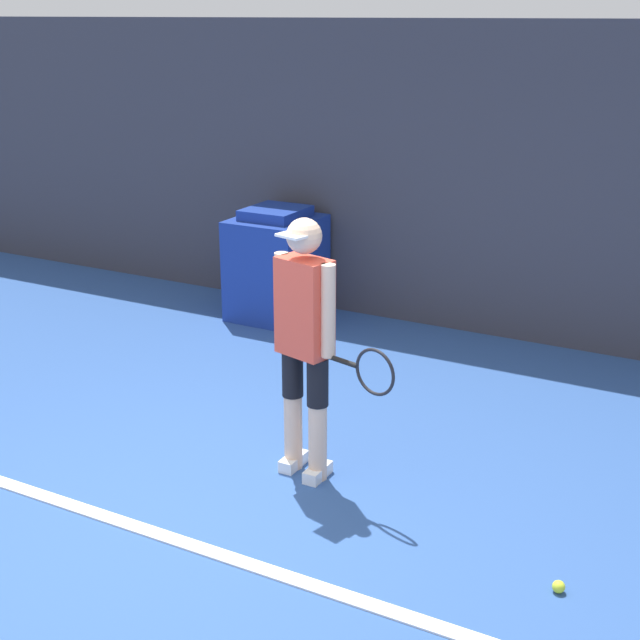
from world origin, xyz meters
name	(u,v)px	position (x,y,z in m)	size (l,w,h in m)	color
ground_plane	(185,518)	(0.00, 0.00, 0.00)	(24.00, 24.00, 0.00)	#2D5193
back_wall	(439,179)	(0.00, 4.00, 1.41)	(24.00, 0.10, 2.82)	#383842
court_baseline	(161,535)	(0.00, -0.23, 0.01)	(21.60, 0.10, 0.01)	white
tennis_player	(306,337)	(0.37, 0.83, 0.95)	(0.93, 0.34, 1.71)	beige
tennis_ball	(559,587)	(2.15, 0.34, 0.03)	(0.07, 0.07, 0.07)	#D1E533
covered_chair	(277,265)	(-1.45, 3.49, 0.52)	(0.76, 0.83, 1.09)	navy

